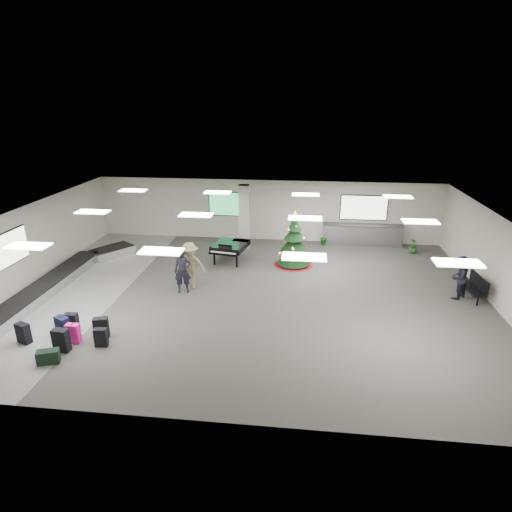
# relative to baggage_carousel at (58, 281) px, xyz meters

# --- Properties ---
(ground) EXTENTS (18.00, 18.00, 0.00)m
(ground) POSITION_rel_baggage_carousel_xyz_m (7.84, 0.08, -0.21)
(ground) COLOR #3D3A38
(ground) RESTS_ON ground
(room_envelope) EXTENTS (18.02, 14.02, 3.21)m
(room_envelope) POSITION_rel_baggage_carousel_xyz_m (7.46, 0.75, 2.12)
(room_envelope) COLOR #B9B4A9
(room_envelope) RESTS_ON ground
(baggage_carousel) EXTENTS (2.28, 9.71, 0.43)m
(baggage_carousel) POSITION_rel_baggage_carousel_xyz_m (0.00, 0.00, 0.00)
(baggage_carousel) COLOR silver
(baggage_carousel) RESTS_ON ground
(service_counter) EXTENTS (4.05, 0.65, 1.08)m
(service_counter) POSITION_rel_baggage_carousel_xyz_m (12.84, 6.73, 0.33)
(service_counter) COLOR silver
(service_counter) RESTS_ON ground
(suitcase_0) EXTENTS (0.48, 0.29, 0.74)m
(suitcase_0) POSITION_rel_baggage_carousel_xyz_m (2.70, -4.45, 0.15)
(suitcase_0) COLOR black
(suitcase_0) RESTS_ON ground
(suitcase_1) EXTENTS (0.41, 0.25, 0.61)m
(suitcase_1) POSITION_rel_baggage_carousel_xyz_m (3.76, -4.06, 0.09)
(suitcase_1) COLOR black
(suitcase_1) RESTS_ON ground
(pink_suitcase) EXTENTS (0.41, 0.23, 0.65)m
(pink_suitcase) POSITION_rel_baggage_carousel_xyz_m (2.81, -3.96, 0.10)
(pink_suitcase) COLOR #FB209A
(pink_suitcase) RESTS_ON ground
(suitcase_3) EXTENTS (0.51, 0.37, 0.71)m
(suitcase_3) POSITION_rel_baggage_carousel_xyz_m (3.54, -3.57, 0.13)
(suitcase_3) COLOR black
(suitcase_3) RESTS_ON ground
(navy_suitcase) EXTENTS (0.52, 0.44, 0.71)m
(navy_suitcase) POSITION_rel_baggage_carousel_xyz_m (2.30, -3.67, 0.13)
(navy_suitcase) COLOR black
(navy_suitcase) RESTS_ON ground
(suitcase_5) EXTENTS (0.49, 0.38, 0.68)m
(suitcase_5) POSITION_rel_baggage_carousel_xyz_m (1.28, -4.15, 0.12)
(suitcase_5) COLOR black
(suitcase_5) RESTS_ON ground
(green_duffel) EXTENTS (0.68, 0.49, 0.43)m
(green_duffel) POSITION_rel_baggage_carousel_xyz_m (2.64, -5.09, -0.01)
(green_duffel) COLOR black
(green_duffel) RESTS_ON ground
(suitcase_8) EXTENTS (0.41, 0.24, 0.63)m
(suitcase_8) POSITION_rel_baggage_carousel_xyz_m (2.37, -3.25, 0.09)
(suitcase_8) COLOR black
(suitcase_8) RESTS_ON ground
(christmas_tree) EXTENTS (1.80, 1.80, 2.56)m
(christmas_tree) POSITION_rel_baggage_carousel_xyz_m (9.41, 3.46, 0.66)
(christmas_tree) COLOR #69090A
(christmas_tree) RESTS_ON ground
(grand_piano) EXTENTS (1.68, 2.02, 1.03)m
(grand_piano) POSITION_rel_baggage_carousel_xyz_m (6.45, 3.54, 0.52)
(grand_piano) COLOR black
(grand_piano) RESTS_ON ground
(bench) EXTENTS (0.62, 1.52, 0.94)m
(bench) POSITION_rel_baggage_carousel_xyz_m (16.32, 0.71, 0.32)
(bench) COLOR black
(bench) RESTS_ON ground
(traveler_a) EXTENTS (0.74, 0.57, 1.78)m
(traveler_a) POSITION_rel_baggage_carousel_xyz_m (5.21, 0.04, 0.68)
(traveler_a) COLOR black
(traveler_a) RESTS_ON ground
(traveler_b) EXTENTS (1.34, 0.91, 1.91)m
(traveler_b) POSITION_rel_baggage_carousel_xyz_m (5.39, 0.47, 0.74)
(traveler_b) COLOR #877C53
(traveler_b) RESTS_ON ground
(traveler_bench) EXTENTS (1.04, 1.03, 1.69)m
(traveler_bench) POSITION_rel_baggage_carousel_xyz_m (15.68, 0.71, 0.63)
(traveler_bench) COLOR black
(traveler_bench) RESTS_ON ground
(potted_plant_left) EXTENTS (0.56, 0.58, 0.83)m
(potted_plant_left) POSITION_rel_baggage_carousel_xyz_m (10.90, 6.51, 0.20)
(potted_plant_left) COLOR #1A3F14
(potted_plant_left) RESTS_ON ground
(potted_plant_right) EXTENTS (0.57, 0.57, 0.73)m
(potted_plant_right) POSITION_rel_baggage_carousel_xyz_m (15.22, 5.72, 0.15)
(potted_plant_right) COLOR #1A3F14
(potted_plant_right) RESTS_ON ground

